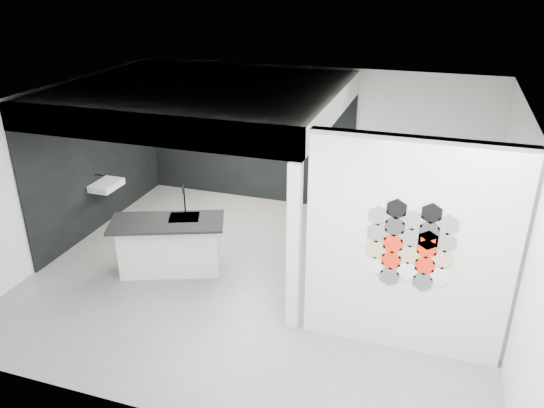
% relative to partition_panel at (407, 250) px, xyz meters
% --- Properties ---
extents(floor, '(7.00, 6.00, 0.01)m').
position_rel_partition_panel_xyz_m(floor, '(-2.23, 1.00, -1.40)').
color(floor, slate).
extents(partition_panel, '(2.45, 0.15, 2.80)m').
position_rel_partition_panel_xyz_m(partition_panel, '(0.00, 0.00, 0.00)').
color(partition_panel, silver).
rests_on(partition_panel, floor).
extents(bay_clad_back, '(4.40, 0.04, 2.35)m').
position_rel_partition_panel_xyz_m(bay_clad_back, '(-3.52, 3.97, -0.22)').
color(bay_clad_back, black).
rests_on(bay_clad_back, floor).
extents(bay_clad_left, '(0.04, 4.00, 2.35)m').
position_rel_partition_panel_xyz_m(bay_clad_left, '(-5.70, 2.00, -0.22)').
color(bay_clad_left, black).
rests_on(bay_clad_left, floor).
extents(bulkhead, '(4.40, 4.00, 0.40)m').
position_rel_partition_panel_xyz_m(bulkhead, '(-3.52, 2.00, 1.15)').
color(bulkhead, silver).
rests_on(bulkhead, corner_column).
extents(corner_column, '(0.16, 0.16, 2.35)m').
position_rel_partition_panel_xyz_m(corner_column, '(-1.41, 0.00, -0.22)').
color(corner_column, silver).
rests_on(corner_column, floor).
extents(fascia_beam, '(4.40, 0.16, 0.40)m').
position_rel_partition_panel_xyz_m(fascia_beam, '(-3.52, 0.08, 1.15)').
color(fascia_beam, silver).
rests_on(fascia_beam, corner_column).
extents(wall_basin, '(0.40, 0.60, 0.12)m').
position_rel_partition_panel_xyz_m(wall_basin, '(-5.46, 1.80, -0.55)').
color(wall_basin, silver).
rests_on(wall_basin, bay_clad_left).
extents(display_shelf, '(3.00, 0.15, 0.04)m').
position_rel_partition_panel_xyz_m(display_shelf, '(-3.43, 3.87, -0.10)').
color(display_shelf, black).
rests_on(display_shelf, bay_clad_back).
extents(kitchen_island, '(1.90, 1.34, 1.40)m').
position_rel_partition_panel_xyz_m(kitchen_island, '(-3.65, 0.74, -0.93)').
color(kitchen_island, silver).
rests_on(kitchen_island, floor).
extents(stockpot, '(0.21, 0.21, 0.16)m').
position_rel_partition_panel_xyz_m(stockpot, '(-4.34, 3.87, 0.00)').
color(stockpot, black).
rests_on(stockpot, display_shelf).
extents(kettle, '(0.23, 0.23, 0.17)m').
position_rel_partition_panel_xyz_m(kettle, '(-2.66, 3.87, 0.01)').
color(kettle, black).
rests_on(kettle, display_shelf).
extents(glass_bowl, '(0.18, 0.18, 0.10)m').
position_rel_partition_panel_xyz_m(glass_bowl, '(-2.08, 3.87, -0.03)').
color(glass_bowl, gray).
rests_on(glass_bowl, display_shelf).
extents(glass_vase, '(0.12, 0.12, 0.13)m').
position_rel_partition_panel_xyz_m(glass_vase, '(-2.08, 3.87, -0.02)').
color(glass_vase, gray).
rests_on(glass_vase, display_shelf).
extents(bottle_dark, '(0.08, 0.08, 0.16)m').
position_rel_partition_panel_xyz_m(bottle_dark, '(-3.84, 3.87, 0.00)').
color(bottle_dark, black).
rests_on(bottle_dark, display_shelf).
extents(utensil_cup, '(0.08, 0.08, 0.10)m').
position_rel_partition_panel_xyz_m(utensil_cup, '(-4.47, 3.87, -0.03)').
color(utensil_cup, black).
rests_on(utensil_cup, display_shelf).
extents(hex_tile_cluster, '(1.04, 0.02, 1.16)m').
position_rel_partition_panel_xyz_m(hex_tile_cluster, '(0.03, -0.09, 0.10)').
color(hex_tile_cluster, white).
rests_on(hex_tile_cluster, partition_panel).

